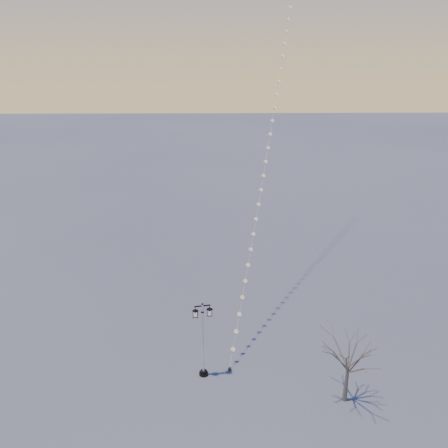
{
  "coord_description": "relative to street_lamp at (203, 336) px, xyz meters",
  "views": [
    {
      "loc": [
        -0.26,
        -22.16,
        18.73
      ],
      "look_at": [
        0.38,
        6.05,
        8.46
      ],
      "focal_mm": 36.3,
      "sensor_mm": 36.0,
      "label": 1
    }
  ],
  "objects": [
    {
      "name": "ground",
      "position": [
        1.01,
        -1.47,
        -2.85
      ],
      "size": [
        300.0,
        300.0,
        0.0
      ],
      "primitive_type": "plane",
      "color": "#525353",
      "rests_on": "ground"
    },
    {
      "name": "street_lamp",
      "position": [
        0.0,
        0.0,
        0.0
      ],
      "size": [
        1.29,
        0.6,
        5.15
      ],
      "rotation": [
        0.0,
        0.0,
        0.18
      ],
      "color": "black",
      "rests_on": "ground"
    },
    {
      "name": "bare_tree",
      "position": [
        8.28,
        -2.45,
        0.15
      ],
      "size": [
        2.61,
        2.61,
        4.33
      ],
      "rotation": [
        0.0,
        0.0,
        -0.29
      ],
      "color": "brown",
      "rests_on": "ground"
    },
    {
      "name": "kite_train",
      "position": [
        5.88,
        14.8,
        14.12
      ],
      "size": [
        9.04,
        29.39,
        34.15
      ],
      "rotation": [
        0.0,
        0.0,
        0.11
      ],
      "color": "#331C19",
      "rests_on": "ground"
    }
  ]
}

